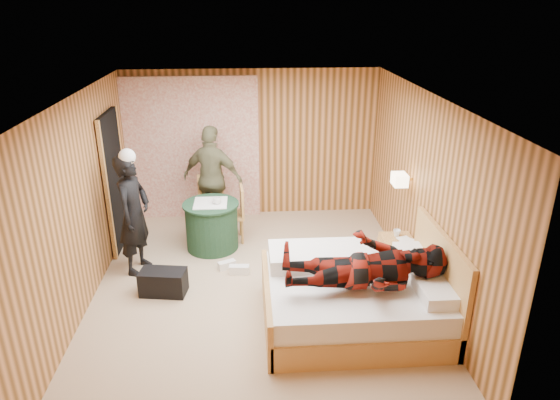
{
  "coord_description": "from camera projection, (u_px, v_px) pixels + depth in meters",
  "views": [
    {
      "loc": [
        -0.09,
        -5.67,
        3.52
      ],
      "look_at": [
        0.32,
        0.45,
        1.05
      ],
      "focal_mm": 32.0,
      "sensor_mm": 36.0,
      "label": 1
    }
  ],
  "objects": [
    {
      "name": "floor",
      "position": [
        258.0,
        287.0,
        6.57
      ],
      "size": [
        4.2,
        5.0,
        0.01
      ],
      "primitive_type": "cube",
      "color": "tan",
      "rests_on": "ground"
    },
    {
      "name": "ceiling",
      "position": [
        254.0,
        97.0,
        5.64
      ],
      "size": [
        4.2,
        5.0,
        0.01
      ],
      "primitive_type": "cube",
      "color": "silver",
      "rests_on": "wall_back"
    },
    {
      "name": "wall_back",
      "position": [
        253.0,
        144.0,
        8.42
      ],
      "size": [
        4.2,
        0.02,
        2.5
      ],
      "primitive_type": "cube",
      "color": "#C8834C",
      "rests_on": "floor"
    },
    {
      "name": "wall_left",
      "position": [
        81.0,
        204.0,
        5.97
      ],
      "size": [
        0.02,
        5.0,
        2.5
      ],
      "primitive_type": "cube",
      "color": "#C8834C",
      "rests_on": "floor"
    },
    {
      "name": "wall_right",
      "position": [
        424.0,
        195.0,
        6.24
      ],
      "size": [
        0.02,
        5.0,
        2.5
      ],
      "primitive_type": "cube",
      "color": "#C8834C",
      "rests_on": "floor"
    },
    {
      "name": "curtain",
      "position": [
        193.0,
        149.0,
        8.31
      ],
      "size": [
        2.2,
        0.08,
        2.4
      ],
      "primitive_type": "cube",
      "color": "silver",
      "rests_on": "floor"
    },
    {
      "name": "doorway",
      "position": [
        115.0,
        182.0,
        7.35
      ],
      "size": [
        0.06,
        0.9,
        2.05
      ],
      "primitive_type": "cube",
      "color": "black",
      "rests_on": "floor"
    },
    {
      "name": "wall_lamp",
      "position": [
        400.0,
        179.0,
        6.62
      ],
      "size": [
        0.26,
        0.24,
        0.16
      ],
      "color": "gold",
      "rests_on": "wall_right"
    },
    {
      "name": "bed",
      "position": [
        356.0,
        297.0,
        5.77
      ],
      "size": [
        2.05,
        1.62,
        1.11
      ],
      "color": "#E2AD5C",
      "rests_on": "floor"
    },
    {
      "name": "nightstand",
      "position": [
        398.0,
        259.0,
        6.67
      ],
      "size": [
        0.44,
        0.59,
        0.57
      ],
      "color": "#E2AD5C",
      "rests_on": "floor"
    },
    {
      "name": "round_table",
      "position": [
        212.0,
        225.0,
        7.49
      ],
      "size": [
        0.83,
        0.83,
        0.74
      ],
      "color": "#214732",
      "rests_on": "floor"
    },
    {
      "name": "chair_far",
      "position": [
        212.0,
        199.0,
        8.04
      ],
      "size": [
        0.51,
        0.51,
        0.93
      ],
      "rotation": [
        0.0,
        0.0,
        0.25
      ],
      "color": "#E2AD5C",
      "rests_on": "floor"
    },
    {
      "name": "chair_near",
      "position": [
        236.0,
        210.0,
        7.67
      ],
      "size": [
        0.43,
        0.43,
        0.88
      ],
      "rotation": [
        0.0,
        0.0,
        -1.49
      ],
      "color": "#E2AD5C",
      "rests_on": "floor"
    },
    {
      "name": "duffel_bag",
      "position": [
        163.0,
        282.0,
        6.38
      ],
      "size": [
        0.62,
        0.39,
        0.33
      ],
      "primitive_type": "cube",
      "rotation": [
        0.0,
        0.0,
        -0.15
      ],
      "color": "black",
      "rests_on": "floor"
    },
    {
      "name": "sneaker_left",
      "position": [
        227.0,
        265.0,
        7.01
      ],
      "size": [
        0.27,
        0.19,
        0.11
      ],
      "primitive_type": "cube",
      "rotation": [
        0.0,
        0.0,
        0.43
      ],
      "color": "white",
      "rests_on": "floor"
    },
    {
      "name": "sneaker_right",
      "position": [
        239.0,
        270.0,
        6.88
      ],
      "size": [
        0.28,
        0.13,
        0.12
      ],
      "primitive_type": "cube",
      "rotation": [
        0.0,
        0.0,
        -0.08
      ],
      "color": "white",
      "rests_on": "floor"
    },
    {
      "name": "woman_standing",
      "position": [
        134.0,
        215.0,
        6.7
      ],
      "size": [
        0.56,
        0.7,
        1.67
      ],
      "primitive_type": "imported",
      "rotation": [
        0.0,
        0.0,
        1.29
      ],
      "color": "black",
      "rests_on": "floor"
    },
    {
      "name": "man_at_table",
      "position": [
        213.0,
        179.0,
        7.95
      ],
      "size": [
        1.09,
        0.77,
        1.72
      ],
      "primitive_type": "imported",
      "rotation": [
        0.0,
        0.0,
        2.76
      ],
      "color": "#6A6947",
      "rests_on": "floor"
    },
    {
      "name": "man_on_bed",
      "position": [
        367.0,
        256.0,
        5.31
      ],
      "size": [
        0.86,
        0.67,
        1.77
      ],
      "primitive_type": "imported",
      "rotation": [
        0.0,
        1.57,
        0.0
      ],
      "color": "maroon",
      "rests_on": "bed"
    },
    {
      "name": "book_lower",
      "position": [
        401.0,
        242.0,
        6.52
      ],
      "size": [
        0.23,
        0.26,
        0.02
      ],
      "primitive_type": "imported",
      "rotation": [
        0.0,
        0.0,
        0.31
      ],
      "color": "white",
      "rests_on": "nightstand"
    },
    {
      "name": "book_upper",
      "position": [
        401.0,
        240.0,
        6.51
      ],
      "size": [
        0.27,
        0.28,
        0.02
      ],
      "primitive_type": "imported",
      "rotation": [
        0.0,
        0.0,
        -0.65
      ],
      "color": "white",
      "rests_on": "nightstand"
    },
    {
      "name": "cup_nightstand",
      "position": [
        397.0,
        233.0,
        6.67
      ],
      "size": [
        0.13,
        0.13,
        0.09
      ],
      "primitive_type": "imported",
      "rotation": [
        0.0,
        0.0,
        -0.33
      ],
      "color": "white",
      "rests_on": "nightstand"
    },
    {
      "name": "cup_table",
      "position": [
        217.0,
        201.0,
        7.29
      ],
      "size": [
        0.15,
        0.15,
        0.1
      ],
      "primitive_type": "imported",
      "rotation": [
        0.0,
        0.0,
        -0.26
      ],
      "color": "white",
      "rests_on": "round_table"
    }
  ]
}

